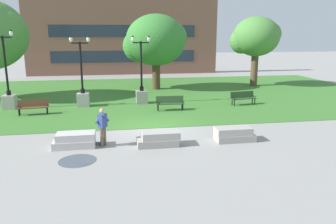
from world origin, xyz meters
name	(u,v)px	position (x,y,z in m)	size (l,w,h in m)	color
ground_plane	(153,129)	(0.00, 0.00, 0.00)	(140.00, 140.00, 0.00)	gray
grass_lawn	(138,95)	(0.00, 10.00, 0.01)	(40.00, 20.00, 0.02)	#3D752D
concrete_block_center	(75,140)	(-3.72, -2.29, 0.31)	(1.81, 0.90, 0.64)	#BCB7B2
concrete_block_left	(159,139)	(-0.07, -2.69, 0.31)	(1.87, 0.90, 0.64)	#9E9991
concrete_block_right	(234,134)	(3.45, -2.60, 0.31)	(1.81, 0.90, 0.64)	#9E9991
person_skateboarder	(103,125)	(-2.50, -2.38, 0.97)	(0.63, 0.48, 1.71)	brown
skateboard	(93,143)	(-2.95, -2.10, 0.09)	(1.04, 0.36, 0.14)	#2D4C75
puddle	(78,161)	(-3.47, -3.97, 0.00)	(1.48, 1.48, 0.01)	#47515B
park_bench_near_left	(170,102)	(1.60, 4.03, 0.54)	(1.82, 0.59, 0.90)	#284723
park_bench_near_right	(243,97)	(6.93, 4.90, 0.54)	(1.86, 0.77, 0.90)	#284723
park_bench_far_left	(33,106)	(-6.88, 4.28, 0.54)	(1.84, 0.71, 0.90)	brown
lamp_post_left	(142,90)	(-0.01, 6.52, 0.99)	(1.32, 0.80, 4.74)	gray
lamp_post_right	(9,93)	(-8.78, 6.21, 1.06)	(1.32, 0.80, 5.12)	#ADA89E
lamp_post_center	(83,92)	(-4.05, 6.18, 0.99)	(1.32, 0.80, 4.74)	#ADA89E
tree_far_right	(155,41)	(1.76, 12.52, 4.26)	(5.47, 5.21, 6.53)	#4C3823
tree_near_right	(256,37)	(11.23, 12.97, 4.54)	(4.50, 4.29, 6.43)	brown
building_facade_distant	(124,31)	(-0.51, 24.50, 5.21)	(23.01, 1.03, 10.44)	brown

